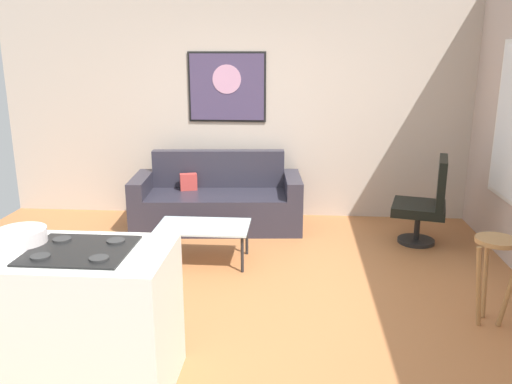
{
  "coord_description": "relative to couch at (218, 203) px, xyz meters",
  "views": [
    {
      "loc": [
        0.49,
        -4.07,
        2.05
      ],
      "look_at": [
        0.1,
        0.9,
        0.7
      ],
      "focal_mm": 36.67,
      "sensor_mm": 36.0,
      "label": 1
    }
  ],
  "objects": [
    {
      "name": "coffee_table",
      "position": [
        0.03,
        -1.11,
        0.05
      ],
      "size": [
        0.91,
        0.55,
        0.38
      ],
      "color": "silver",
      "rests_on": "ground"
    },
    {
      "name": "couch",
      "position": [
        0.0,
        0.0,
        0.0
      ],
      "size": [
        2.03,
        0.97,
        0.88
      ],
      "color": "#2A2834",
      "rests_on": "ground"
    },
    {
      "name": "mixing_bowl",
      "position": [
        -0.73,
        -3.07,
        0.66
      ],
      "size": [
        0.29,
        0.29,
        0.1
      ],
      "color": "silver",
      "rests_on": "kitchen_counter"
    },
    {
      "name": "back_wall",
      "position": [
        0.44,
        0.55,
        1.11
      ],
      "size": [
        6.4,
        0.05,
        2.8
      ],
      "primitive_type": "cube",
      "color": "#BEAE9E",
      "rests_on": "ground"
    },
    {
      "name": "wall_painting",
      "position": [
        0.07,
        0.5,
        1.33
      ],
      "size": [
        0.96,
        0.03,
        0.85
      ],
      "color": "black"
    },
    {
      "name": "kitchen_counter",
      "position": [
        -0.63,
        -3.16,
        0.16
      ],
      "size": [
        1.65,
        0.7,
        0.93
      ],
      "color": "silver",
      "rests_on": "ground"
    },
    {
      "name": "ground",
      "position": [
        0.44,
        -1.88,
        -0.31
      ],
      "size": [
        6.4,
        6.4,
        0.04
      ],
      "primitive_type": "cube",
      "color": "#AE6B3D"
    },
    {
      "name": "bar_stool",
      "position": [
        2.43,
        -2.15,
        0.23
      ],
      "size": [
        0.36,
        0.35,
        0.7
      ],
      "color": "#A47545",
      "rests_on": "ground"
    },
    {
      "name": "armchair",
      "position": [
        2.34,
        -0.42,
        0.18
      ],
      "size": [
        0.67,
        0.69,
        0.97
      ],
      "color": "black",
      "rests_on": "ground"
    }
  ]
}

